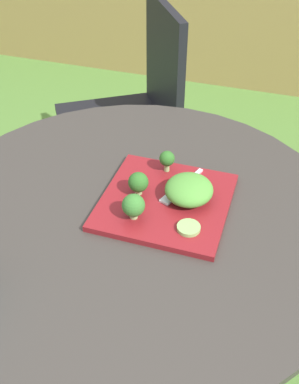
{
  "coord_description": "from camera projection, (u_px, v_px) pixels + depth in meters",
  "views": [
    {
      "loc": [
        0.27,
        -0.72,
        1.41
      ],
      "look_at": [
        0.03,
        0.02,
        0.78
      ],
      "focal_mm": 43.51,
      "sensor_mm": 36.0,
      "label": 1
    }
  ],
  "objects": [
    {
      "name": "ground_plane",
      "position": [
        138.0,
        381.0,
        1.49
      ],
      "size": [
        12.0,
        12.0,
        0.0
      ],
      "primitive_type": "plane",
      "color": "#568438"
    },
    {
      "name": "patio_table",
      "position": [
        135.0,
        282.0,
        1.18
      ],
      "size": [
        0.94,
        0.94,
        0.74
      ],
      "color": "#38332D",
      "rests_on": "ground_plane"
    },
    {
      "name": "patio_chair",
      "position": [
        137.0,
        103.0,
        1.84
      ],
      "size": [
        0.61,
        0.61,
        0.9
      ],
      "color": "black",
      "rests_on": "ground_plane"
    },
    {
      "name": "salad_plate",
      "position": [
        166.0,
        202.0,
        1.03
      ],
      "size": [
        0.28,
        0.28,
        0.01
      ],
      "primitive_type": "cube",
      "color": "maroon",
      "rests_on": "patio_table"
    },
    {
      "name": "fork",
      "position": [
        179.0,
        189.0,
        1.05
      ],
      "size": [
        0.07,
        0.15,
        0.0
      ],
      "color": "silver",
      "rests_on": "salad_plate"
    },
    {
      "name": "lettuce_mound",
      "position": [
        189.0,
        190.0,
        1.01
      ],
      "size": [
        0.11,
        0.11,
        0.05
      ],
      "primitive_type": "ellipsoid",
      "color": "#519338",
      "rests_on": "salad_plate"
    },
    {
      "name": "broccoli_floret_0",
      "position": [
        137.0,
        182.0,
        1.02
      ],
      "size": [
        0.05,
        0.05,
        0.05
      ],
      "color": "#99B770",
      "rests_on": "salad_plate"
    },
    {
      "name": "broccoli_floret_1",
      "position": [
        133.0,
        206.0,
        0.96
      ],
      "size": [
        0.05,
        0.05,
        0.06
      ],
      "color": "#99B770",
      "rests_on": "salad_plate"
    },
    {
      "name": "broccoli_floret_2",
      "position": [
        167.0,
        159.0,
        1.09
      ],
      "size": [
        0.04,
        0.04,
        0.05
      ],
      "color": "#99B770",
      "rests_on": "salad_plate"
    },
    {
      "name": "cucumber_slice_0",
      "position": [
        189.0,
        228.0,
        0.95
      ],
      "size": [
        0.05,
        0.05,
        0.01
      ],
      "primitive_type": "cylinder",
      "color": "#8EB766",
      "rests_on": "salad_plate"
    }
  ]
}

